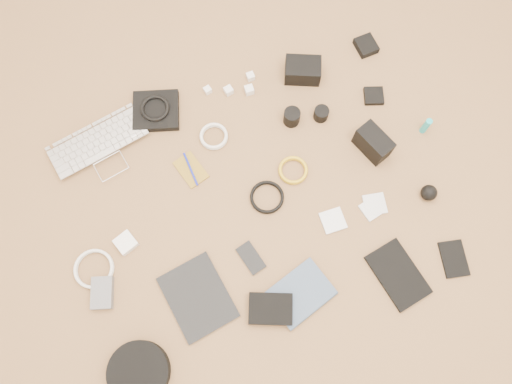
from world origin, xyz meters
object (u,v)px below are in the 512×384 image
object	(u,v)px
laptop	(104,153)
phone	(251,258)
tablet	(198,297)
headphone_case	(139,372)
paperback	(315,312)
dslr_camera	(303,70)

from	to	relation	value
laptop	phone	xyz separation A→B (m)	(0.37, -0.56, -0.01)
tablet	headphone_case	xyz separation A→B (m)	(-0.26, -0.16, 0.02)
paperback	laptop	bearing A→B (deg)	15.65
laptop	headphone_case	bearing A→B (deg)	-107.58
headphone_case	paperback	xyz separation A→B (m)	(0.61, -0.03, -0.02)
tablet	phone	bearing A→B (deg)	7.39
dslr_camera	headphone_case	size ratio (longest dim) A/B	0.68
headphone_case	dslr_camera	bearing A→B (deg)	41.65
laptop	headphone_case	xyz separation A→B (m)	(-0.11, -0.78, 0.01)
dslr_camera	headphone_case	distance (m)	1.23
dslr_camera	tablet	bearing A→B (deg)	-111.05
phone	paperback	distance (m)	0.29
dslr_camera	tablet	distance (m)	0.94
tablet	laptop	bearing A→B (deg)	95.46
laptop	tablet	size ratio (longest dim) A/B	1.44
dslr_camera	headphone_case	bearing A→B (deg)	-114.19
phone	headphone_case	size ratio (longest dim) A/B	0.56
tablet	dslr_camera	bearing A→B (deg)	36.81
paperback	tablet	bearing A→B (deg)	45.48
phone	paperback	bearing A→B (deg)	-74.73
laptop	dslr_camera	xyz separation A→B (m)	(0.82, 0.04, 0.02)
tablet	paperback	size ratio (longest dim) A/B	1.22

